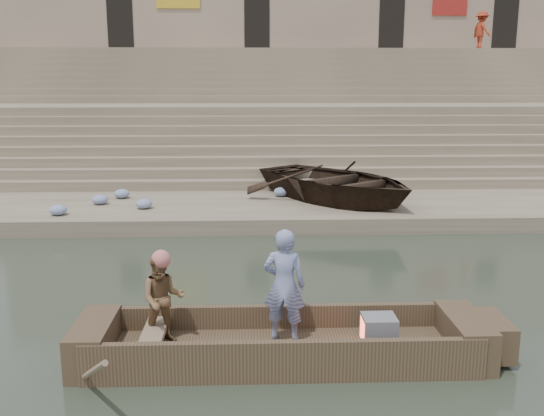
{
  "coord_description": "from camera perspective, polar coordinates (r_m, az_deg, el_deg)",
  "views": [
    {
      "loc": [
        -2.43,
        -8.42,
        3.82
      ],
      "look_at": [
        -2.01,
        2.79,
        1.4
      ],
      "focal_mm": 39.89,
      "sensor_mm": 36.0,
      "label": 1
    }
  ],
  "objects": [
    {
      "name": "ground",
      "position": [
        9.56,
        13.06,
        -11.71
      ],
      "size": [
        120.0,
        120.0,
        0.0
      ],
      "primitive_type": "plane",
      "color": "#2B3427",
      "rests_on": "ground"
    },
    {
      "name": "lower_landing",
      "position": [
        16.99,
        6.14,
        -0.2
      ],
      "size": [
        32.0,
        4.0,
        0.4
      ],
      "primitive_type": "cube",
      "color": "gray",
      "rests_on": "ground"
    },
    {
      "name": "mid_landing",
      "position": [
        24.17,
        3.67,
        6.4
      ],
      "size": [
        32.0,
        3.0,
        2.8
      ],
      "primitive_type": "cube",
      "color": "gray",
      "rests_on": "ground"
    },
    {
      "name": "upper_landing",
      "position": [
        31.04,
        2.39,
        9.91
      ],
      "size": [
        32.0,
        3.0,
        5.2
      ],
      "primitive_type": "cube",
      "color": "gray",
      "rests_on": "ground"
    },
    {
      "name": "ghat_steps",
      "position": [
        25.81,
        3.3,
        7.66
      ],
      "size": [
        32.0,
        11.0,
        5.2
      ],
      "color": "gray",
      "rests_on": "ground"
    },
    {
      "name": "building_wall",
      "position": [
        35.05,
        1.91,
        15.08
      ],
      "size": [
        32.0,
        5.07,
        11.2
      ],
      "color": "tan",
      "rests_on": "ground"
    },
    {
      "name": "main_rowboat",
      "position": [
        8.57,
        0.9,
        -13.48
      ],
      "size": [
        5.0,
        1.3,
        0.22
      ],
      "primitive_type": "cube",
      "color": "brown",
      "rests_on": "ground"
    },
    {
      "name": "rowboat_trim",
      "position": [
        8.5,
        2.35,
        -12.27
      ],
      "size": [
        6.04,
        2.63,
        1.93
      ],
      "color": "brown",
      "rests_on": "ground"
    },
    {
      "name": "standing_man",
      "position": [
        8.4,
        1.16,
        -7.3
      ],
      "size": [
        0.65,
        0.49,
        1.6
      ],
      "primitive_type": "imported",
      "rotation": [
        0.0,
        0.0,
        2.95
      ],
      "color": "navy",
      "rests_on": "main_rowboat"
    },
    {
      "name": "rowing_man",
      "position": [
        8.51,
        -10.28,
        -8.45
      ],
      "size": [
        0.68,
        0.56,
        1.26
      ],
      "primitive_type": "imported",
      "rotation": [
        0.0,
        0.0,
        0.15
      ],
      "color": "#257138",
      "rests_on": "main_rowboat"
    },
    {
      "name": "television",
      "position": [
        8.61,
        9.97,
        -11.28
      ],
      "size": [
        0.46,
        0.42,
        0.4
      ],
      "color": "slate",
      "rests_on": "main_rowboat"
    },
    {
      "name": "beached_rowboat",
      "position": [
        17.22,
        6.09,
        2.51
      ],
      "size": [
        6.21,
        6.53,
        1.1
      ],
      "primitive_type": "imported",
      "rotation": [
        0.0,
        0.0,
        0.64
      ],
      "color": "#2D2116",
      "rests_on": "lower_landing"
    },
    {
      "name": "pedestrian",
      "position": [
        32.37,
        19.17,
        15.56
      ],
      "size": [
        0.95,
        1.3,
        1.8
      ],
      "primitive_type": "imported",
      "rotation": [
        0.0,
        0.0,
        1.84
      ],
      "color": "#9B2F1A",
      "rests_on": "upper_landing"
    },
    {
      "name": "cloth_bundles",
      "position": [
        17.08,
        -11.98,
        0.8
      ],
      "size": [
        6.25,
        2.73,
        0.26
      ],
      "color": "#3F5999",
      "rests_on": "lower_landing"
    }
  ]
}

